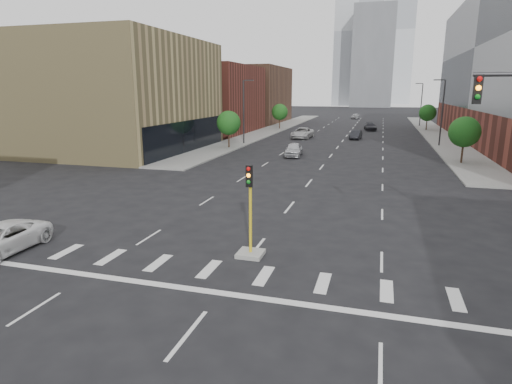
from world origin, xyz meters
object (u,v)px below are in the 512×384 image
at_px(car_far_left, 302,133).
at_px(car_distant, 355,116).
at_px(median_traffic_signal, 250,237).
at_px(parked_minivan, 0,239).
at_px(car_near_left, 294,150).
at_px(car_mid_right, 356,135).
at_px(car_deep_right, 370,127).

xyz_separation_m(car_far_left, car_distant, (5.32, 51.83, -0.13)).
relative_size(median_traffic_signal, car_far_left, 0.72).
distance_m(car_far_left, parked_minivan, 54.14).
distance_m(median_traffic_signal, car_near_left, 31.66).
distance_m(car_far_left, car_distant, 52.11).
xyz_separation_m(car_mid_right, car_deep_right, (1.79, 16.24, 0.01)).
height_order(median_traffic_signal, car_far_left, median_traffic_signal).
relative_size(car_near_left, parked_minivan, 0.94).
bearing_deg(car_deep_right, car_far_left, -129.11).
height_order(median_traffic_signal, car_mid_right, median_traffic_signal).
height_order(car_deep_right, car_distant, car_distant).
height_order(car_near_left, car_mid_right, car_near_left).
bearing_deg(car_distant, car_mid_right, -79.02).
xyz_separation_m(car_deep_right, parked_minivan, (-15.27, -71.14, -0.02)).
relative_size(median_traffic_signal, car_deep_right, 0.89).
bearing_deg(parked_minivan, car_far_left, 84.03).
relative_size(median_traffic_signal, car_mid_right, 1.03).
bearing_deg(parked_minivan, car_mid_right, 75.56).
xyz_separation_m(median_traffic_signal, parked_minivan, (-11.70, -2.97, -0.28)).
relative_size(car_near_left, car_mid_right, 1.10).
height_order(car_far_left, car_deep_right, car_far_left).
xyz_separation_m(car_far_left, parked_minivan, (-5.04, -53.91, -0.16)).
bearing_deg(car_near_left, car_distant, 83.20).
bearing_deg(car_near_left, car_mid_right, 69.24).
bearing_deg(car_near_left, car_far_left, 92.67).
bearing_deg(car_deep_right, car_distant, 89.69).
xyz_separation_m(car_near_left, car_mid_right, (5.99, 20.54, -0.09)).
height_order(median_traffic_signal, car_near_left, median_traffic_signal).
relative_size(car_mid_right, car_deep_right, 0.87).
xyz_separation_m(median_traffic_signal, car_mid_right, (1.79, 51.93, -0.27)).
height_order(car_near_left, parked_minivan, car_near_left).
bearing_deg(median_traffic_signal, car_far_left, 97.45).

